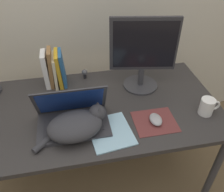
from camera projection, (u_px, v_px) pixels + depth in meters
desk at (96, 115)px, 1.45m from camera, size 1.47×0.77×0.71m
laptop at (73, 117)px, 1.27m from camera, size 0.38×0.25×0.24m
cat at (77, 125)px, 1.21m from camera, size 0.39×0.25×0.13m
external_monitor at (143, 53)px, 1.42m from camera, size 0.40×0.22×0.46m
mousepad at (155, 122)px, 1.31m from camera, size 0.23×0.20×0.00m
computer_mouse at (156, 119)px, 1.30m from camera, size 0.07×0.10×0.03m
book_row at (54, 69)px, 1.52m from camera, size 0.14×0.16×0.25m
notepad at (110, 132)px, 1.25m from camera, size 0.25×0.27×0.01m
webcam at (85, 73)px, 1.62m from camera, size 0.04×0.04×0.07m
mug at (207, 106)px, 1.34m from camera, size 0.12×0.08×0.10m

